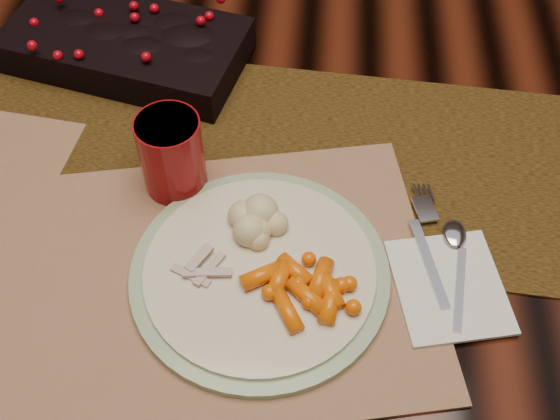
# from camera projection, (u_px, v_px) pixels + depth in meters

# --- Properties ---
(floor) EXTENTS (5.00, 5.00, 0.00)m
(floor) POSITION_uv_depth(u_px,v_px,m) (296.00, 332.00, 1.59)
(floor) COLOR black
(floor) RESTS_ON ground
(dining_table) EXTENTS (1.80, 1.00, 0.75)m
(dining_table) POSITION_uv_depth(u_px,v_px,m) (300.00, 236.00, 1.29)
(dining_table) COLOR black
(dining_table) RESTS_ON floor
(table_runner) EXTENTS (1.64, 0.46, 0.00)m
(table_runner) POSITION_uv_depth(u_px,v_px,m) (340.00, 162.00, 0.90)
(table_runner) COLOR #401D06
(table_runner) RESTS_ON dining_table
(centerpiece) EXTENTS (0.37, 0.25, 0.07)m
(centerpiece) POSITION_uv_depth(u_px,v_px,m) (125.00, 41.00, 1.00)
(centerpiece) COLOR black
(centerpiece) RESTS_ON table_runner
(placemat_main) EXTENTS (0.55, 0.45, 0.00)m
(placemat_main) POSITION_uv_depth(u_px,v_px,m) (214.00, 281.00, 0.79)
(placemat_main) COLOR olive
(placemat_main) RESTS_ON dining_table
(dinner_plate) EXTENTS (0.37, 0.37, 0.02)m
(dinner_plate) POSITION_uv_depth(u_px,v_px,m) (260.00, 273.00, 0.79)
(dinner_plate) COLOR beige
(dinner_plate) RESTS_ON placemat_main
(baby_carrots) EXTENTS (0.11, 0.09, 0.02)m
(baby_carrots) POSITION_uv_depth(u_px,v_px,m) (293.00, 288.00, 0.76)
(baby_carrots) COLOR #DF5904
(baby_carrots) RESTS_ON dinner_plate
(mashed_potatoes) EXTENTS (0.09, 0.08, 0.04)m
(mashed_potatoes) POSITION_uv_depth(u_px,v_px,m) (257.00, 220.00, 0.80)
(mashed_potatoes) COLOR #B9B389
(mashed_potatoes) RESTS_ON dinner_plate
(turkey_shreds) EXTENTS (0.08, 0.07, 0.01)m
(turkey_shreds) POSITION_uv_depth(u_px,v_px,m) (205.00, 266.00, 0.78)
(turkey_shreds) COLOR tan
(turkey_shreds) RESTS_ON dinner_plate
(napkin) EXTENTS (0.14, 0.16, 0.00)m
(napkin) POSITION_uv_depth(u_px,v_px,m) (449.00, 286.00, 0.78)
(napkin) COLOR silver
(napkin) RESTS_ON placemat_main
(fork) EXTENTS (0.06, 0.16, 0.00)m
(fork) POSITION_uv_depth(u_px,v_px,m) (428.00, 248.00, 0.81)
(fork) COLOR #9D9DB8
(fork) RESTS_ON napkin
(spoon) EXTENTS (0.05, 0.14, 0.00)m
(spoon) POSITION_uv_depth(u_px,v_px,m) (458.00, 271.00, 0.79)
(spoon) COLOR silver
(spoon) RESTS_ON napkin
(red_cup) EXTENTS (0.08, 0.08, 0.11)m
(red_cup) POSITION_uv_depth(u_px,v_px,m) (172.00, 154.00, 0.84)
(red_cup) COLOR maroon
(red_cup) RESTS_ON placemat_main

